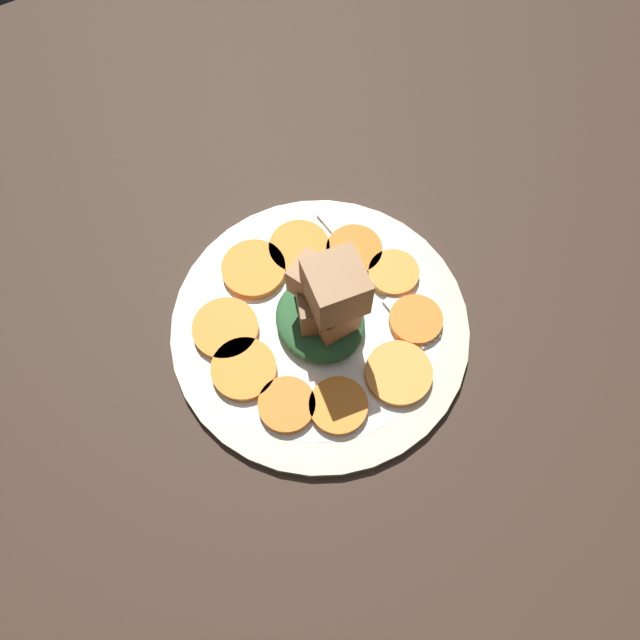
% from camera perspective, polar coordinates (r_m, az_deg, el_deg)
% --- Properties ---
extents(table_slab, '(1.20, 1.20, 0.02)m').
position_cam_1_polar(table_slab, '(0.63, 0.00, -1.15)').
color(table_slab, '#38281E').
rests_on(table_slab, ground).
extents(plate, '(0.29, 0.29, 0.01)m').
position_cam_1_polar(plate, '(0.61, 0.00, -0.60)').
color(plate, beige).
rests_on(plate, table_slab).
extents(carrot_slice_0, '(0.06, 0.06, 0.01)m').
position_cam_1_polar(carrot_slice_0, '(0.64, -1.90, 6.63)').
color(carrot_slice_0, orange).
rests_on(carrot_slice_0, plate).
extents(carrot_slice_1, '(0.07, 0.07, 0.01)m').
position_cam_1_polar(carrot_slice_1, '(0.63, -6.09, 4.67)').
color(carrot_slice_1, orange).
rests_on(carrot_slice_1, plate).
extents(carrot_slice_2, '(0.06, 0.06, 0.01)m').
position_cam_1_polar(carrot_slice_2, '(0.61, -8.63, -0.79)').
color(carrot_slice_2, orange).
rests_on(carrot_slice_2, plate).
extents(carrot_slice_3, '(0.06, 0.06, 0.01)m').
position_cam_1_polar(carrot_slice_3, '(0.59, -6.98, -4.48)').
color(carrot_slice_3, orange).
rests_on(carrot_slice_3, plate).
extents(carrot_slice_4, '(0.05, 0.05, 0.01)m').
position_cam_1_polar(carrot_slice_4, '(0.58, -3.05, -7.75)').
color(carrot_slice_4, orange).
rests_on(carrot_slice_4, plate).
extents(carrot_slice_5, '(0.05, 0.05, 0.01)m').
position_cam_1_polar(carrot_slice_5, '(0.58, 1.68, -7.84)').
color(carrot_slice_5, orange).
rests_on(carrot_slice_5, plate).
extents(carrot_slice_6, '(0.06, 0.06, 0.01)m').
position_cam_1_polar(carrot_slice_6, '(0.59, 7.19, -4.86)').
color(carrot_slice_6, '#F9963A').
rests_on(carrot_slice_6, plate).
extents(carrot_slice_7, '(0.05, 0.05, 0.01)m').
position_cam_1_polar(carrot_slice_7, '(0.61, 8.74, 0.00)').
color(carrot_slice_7, orange).
rests_on(carrot_slice_7, plate).
extents(carrot_slice_8, '(0.05, 0.05, 0.01)m').
position_cam_1_polar(carrot_slice_8, '(0.63, 6.74, 4.28)').
color(carrot_slice_8, orange).
rests_on(carrot_slice_8, plate).
extents(carrot_slice_9, '(0.06, 0.06, 0.01)m').
position_cam_1_polar(carrot_slice_9, '(0.64, 3.14, 6.39)').
color(carrot_slice_9, orange).
rests_on(carrot_slice_9, plate).
extents(center_pile, '(0.09, 0.08, 0.12)m').
position_cam_1_polar(center_pile, '(0.57, 0.37, 1.39)').
color(center_pile, '#2D6033').
rests_on(center_pile, plate).
extents(fork, '(0.18, 0.03, 0.00)m').
position_cam_1_polar(fork, '(0.63, 5.17, 3.87)').
color(fork, silver).
rests_on(fork, plate).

